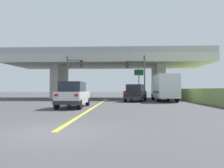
{
  "coord_description": "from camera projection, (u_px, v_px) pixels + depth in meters",
  "views": [
    {
      "loc": [
        2.28,
        -7.21,
        1.43
      ],
      "look_at": [
        0.9,
        22.0,
        2.16
      ],
      "focal_mm": 35.02,
      "sensor_mm": 36.0,
      "label": 1
    }
  ],
  "objects": [
    {
      "name": "lane_divider_stripe",
      "position": [
        98.0,
        105.0,
        20.14
      ],
      "size": [
        0.2,
        25.78,
        0.01
      ],
      "primitive_type": "cube",
      "color": "yellow",
      "rests_on": "ground"
    },
    {
      "name": "suv_crossing",
      "position": [
        136.0,
        93.0,
        25.99
      ],
      "size": [
        3.03,
        4.93,
        2.02
      ],
      "rotation": [
        0.0,
        0.0,
        -0.25
      ],
      "color": "black",
      "rests_on": "ground"
    },
    {
      "name": "overpass_bridge",
      "position": [
        108.0,
        65.0,
        36.01
      ],
      "size": [
        31.28,
        10.71,
        7.5
      ],
      "color": "#B7B5AD",
      "rests_on": "ground"
    },
    {
      "name": "traffic_signal_nearside",
      "position": [
        139.0,
        72.0,
        30.33
      ],
      "size": [
        2.67,
        0.36,
        6.14
      ],
      "color": "#56595E",
      "rests_on": "ground"
    },
    {
      "name": "traffic_signal_farside",
      "position": [
        72.0,
        72.0,
        30.26
      ],
      "size": [
        2.26,
        0.36,
        6.09
      ],
      "color": "#56595E",
      "rests_on": "ground"
    },
    {
      "name": "suv_lead",
      "position": [
        73.0,
        95.0,
        17.26
      ],
      "size": [
        1.91,
        4.77,
        2.02
      ],
      "color": "silver",
      "rests_on": "ground"
    },
    {
      "name": "highway_sign",
      "position": [
        139.0,
        77.0,
        33.21
      ],
      "size": [
        1.42,
        0.17,
        4.63
      ],
      "color": "slate",
      "rests_on": "ground"
    },
    {
      "name": "box_truck",
      "position": [
        164.0,
        88.0,
        26.41
      ],
      "size": [
        2.33,
        7.03,
        3.15
      ],
      "color": "silver",
      "rests_on": "ground"
    },
    {
      "name": "ground",
      "position": [
        108.0,
        98.0,
        35.87
      ],
      "size": [
        160.0,
        160.0,
        0.0
      ],
      "primitive_type": "plane",
      "color": "#424244"
    }
  ]
}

